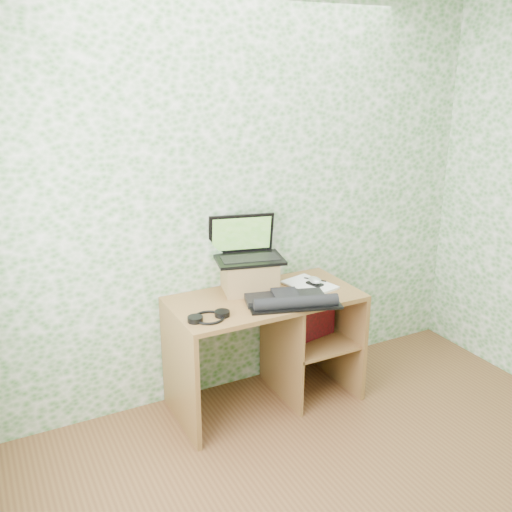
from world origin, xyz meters
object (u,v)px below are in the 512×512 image
laptop (246,249)px  desk (273,331)px  keyboard (290,300)px  riser (249,275)px  notepad (309,285)px

laptop → desk: bearing=-40.7°
laptop → keyboard: laptop is taller
riser → keyboard: riser is taller
keyboard → notepad: (0.27, 0.20, -0.02)m
desk → riser: size_ratio=3.59×
desk → notepad: 0.38m
keyboard → desk: bearing=107.0°
riser → laptop: (0.00, 0.05, 0.17)m
notepad → laptop: bearing=143.6°
laptop → keyboard: size_ratio=0.85×
desk → notepad: notepad is taller
keyboard → notepad: bearing=54.1°
notepad → riser: bearing=149.6°
keyboard → notepad: keyboard is taller
riser → keyboard: 0.35m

